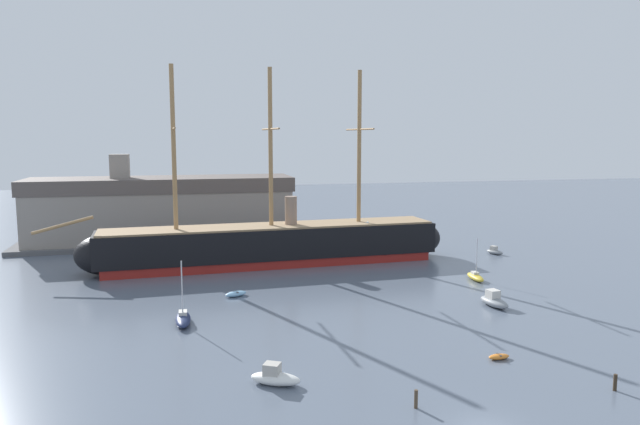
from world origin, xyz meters
name	(u,v)px	position (x,y,z in m)	size (l,w,h in m)	color
tall_ship	(272,244)	(-5.98, 53.93, 3.19)	(60.96, 13.49, 29.31)	maroon
motorboat_foreground_left	(275,377)	(-12.41, 10.66, 0.60)	(4.35, 3.39, 1.70)	silver
dinghy_foreground_right	(499,357)	(7.43, 11.34, 0.23)	(1.97, 0.91, 0.46)	orange
sailboat_mid_left	(183,319)	(-19.29, 27.76, 0.56)	(1.64, 5.19, 6.72)	#1E284C
motorboat_mid_right	(494,301)	(15.34, 26.04, 0.66)	(2.38, 4.64, 1.87)	gray
dinghy_alongside_bow	(236,294)	(-12.97, 37.11, 0.33)	(3.02, 2.16, 0.65)	#7FB2D6
sailboat_alongside_stern	(475,277)	(19.31, 37.83, 0.49)	(1.66, 4.52, 5.78)	gold
dinghy_far_left	(135,269)	(-25.83, 54.16, 0.28)	(2.56, 1.63, 0.56)	gray
motorboat_far_right	(495,251)	(31.04, 53.28, 0.47)	(2.33, 3.46, 1.34)	gray
motorboat_distant_centre	(306,249)	(1.00, 61.66, 0.56)	(2.76, 4.12, 1.60)	#7FB2D6
mooring_piling_nearest	(416,399)	(-3.25, 4.31, 0.68)	(0.27, 0.27, 1.36)	#4C3D2D
mooring_piling_left_pair	(615,382)	(12.67, 3.50, 0.65)	(0.28, 0.28, 1.31)	#382B1E
dockside_warehouse_left	(163,211)	(-22.38, 76.37, 5.97)	(50.02, 14.55, 16.19)	#565659
seagull_in_flight	(368,222)	(0.63, 27.70, 9.97)	(0.52, 1.36, 0.14)	silver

